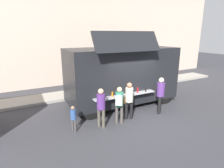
{
  "coord_description": "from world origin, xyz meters",
  "views": [
    {
      "loc": [
        -4.84,
        -6.14,
        3.68
      ],
      "look_at": [
        -0.68,
        1.58,
        1.3
      ],
      "focal_mm": 29.6,
      "sensor_mm": 36.0,
      "label": 1
    }
  ],
  "objects_px": {
    "customer_rear_waiting": "(101,105)",
    "child_near_queue": "(73,117)",
    "food_truck_main": "(122,74)",
    "customer_mid_with_backpack": "(119,102)",
    "customer_front_ordering": "(129,98)",
    "trash_bin": "(150,78)",
    "customer_extra_browsing": "(161,92)"
  },
  "relations": [
    {
      "from": "customer_front_ordering",
      "to": "customer_rear_waiting",
      "type": "height_order",
      "value": "customer_front_ordering"
    },
    {
      "from": "customer_mid_with_backpack",
      "to": "trash_bin",
      "type": "bearing_deg",
      "value": -16.5
    },
    {
      "from": "food_truck_main",
      "to": "customer_rear_waiting",
      "type": "relative_size",
      "value": 3.48
    },
    {
      "from": "child_near_queue",
      "to": "customer_front_ordering",
      "type": "bearing_deg",
      "value": -29.87
    },
    {
      "from": "customer_front_ordering",
      "to": "customer_extra_browsing",
      "type": "xyz_separation_m",
      "value": [
        1.67,
        -0.17,
        0.05
      ]
    },
    {
      "from": "food_truck_main",
      "to": "customer_mid_with_backpack",
      "type": "relative_size",
      "value": 3.57
    },
    {
      "from": "trash_bin",
      "to": "child_near_queue",
      "type": "height_order",
      "value": "child_near_queue"
    },
    {
      "from": "food_truck_main",
      "to": "customer_mid_with_backpack",
      "type": "distance_m",
      "value": 2.44
    },
    {
      "from": "trash_bin",
      "to": "customer_extra_browsing",
      "type": "bearing_deg",
      "value": -124.63
    },
    {
      "from": "trash_bin",
      "to": "customer_mid_with_backpack",
      "type": "height_order",
      "value": "customer_mid_with_backpack"
    },
    {
      "from": "customer_front_ordering",
      "to": "child_near_queue",
      "type": "relative_size",
      "value": 1.58
    },
    {
      "from": "customer_front_ordering",
      "to": "customer_rear_waiting",
      "type": "distance_m",
      "value": 1.4
    },
    {
      "from": "customer_front_ordering",
      "to": "customer_rear_waiting",
      "type": "relative_size",
      "value": 1.02
    },
    {
      "from": "food_truck_main",
      "to": "customer_rear_waiting",
      "type": "height_order",
      "value": "food_truck_main"
    },
    {
      "from": "customer_extra_browsing",
      "to": "customer_mid_with_backpack",
      "type": "bearing_deg",
      "value": 50.63
    },
    {
      "from": "customer_mid_with_backpack",
      "to": "customer_extra_browsing",
      "type": "relative_size",
      "value": 0.92
    },
    {
      "from": "customer_mid_with_backpack",
      "to": "customer_front_ordering",
      "type": "bearing_deg",
      "value": -38.73
    },
    {
      "from": "customer_front_ordering",
      "to": "customer_extra_browsing",
      "type": "distance_m",
      "value": 1.67
    },
    {
      "from": "customer_rear_waiting",
      "to": "customer_extra_browsing",
      "type": "bearing_deg",
      "value": -31.87
    },
    {
      "from": "customer_rear_waiting",
      "to": "child_near_queue",
      "type": "distance_m",
      "value": 1.15
    },
    {
      "from": "trash_bin",
      "to": "customer_rear_waiting",
      "type": "xyz_separation_m",
      "value": [
        -6.0,
        -4.21,
        0.5
      ]
    },
    {
      "from": "food_truck_main",
      "to": "customer_front_ordering",
      "type": "distance_m",
      "value": 2.01
    },
    {
      "from": "customer_mid_with_backpack",
      "to": "customer_rear_waiting",
      "type": "bearing_deg",
      "value": 119.67
    },
    {
      "from": "food_truck_main",
      "to": "customer_front_ordering",
      "type": "bearing_deg",
      "value": -110.99
    },
    {
      "from": "customer_front_ordering",
      "to": "food_truck_main",
      "type": "bearing_deg",
      "value": 1.19
    },
    {
      "from": "child_near_queue",
      "to": "customer_rear_waiting",
      "type": "bearing_deg",
      "value": -38.17
    },
    {
      "from": "food_truck_main",
      "to": "customer_front_ordering",
      "type": "height_order",
      "value": "food_truck_main"
    },
    {
      "from": "customer_front_ordering",
      "to": "customer_extra_browsing",
      "type": "height_order",
      "value": "customer_extra_browsing"
    },
    {
      "from": "customer_rear_waiting",
      "to": "child_near_queue",
      "type": "xyz_separation_m",
      "value": [
        -1.08,
        0.19,
        -0.35
      ]
    },
    {
      "from": "food_truck_main",
      "to": "customer_rear_waiting",
      "type": "bearing_deg",
      "value": -137.02
    },
    {
      "from": "trash_bin",
      "to": "food_truck_main",
      "type": "bearing_deg",
      "value": -149.14
    },
    {
      "from": "customer_rear_waiting",
      "to": "food_truck_main",
      "type": "bearing_deg",
      "value": 10.76
    }
  ]
}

